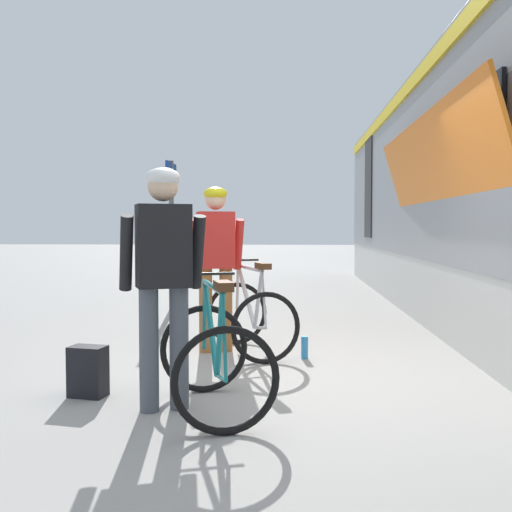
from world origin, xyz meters
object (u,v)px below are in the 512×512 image
Objects in this scene: bicycle_far_teal at (214,357)px; water_bottle_near_the_bikes at (305,347)px; cyclist_near_in_red at (216,254)px; cyclist_far_in_dark at (163,266)px; platform_sign_post at (171,209)px; water_bottle_by_the_backpack at (79,377)px; bicycle_near_silver at (251,316)px; backpack_on_platform at (88,371)px.

bicycle_far_teal is 1.93m from water_bottle_near_the_bikes.
cyclist_far_in_dark is (-0.12, -2.05, 0.00)m from cyclist_near_in_red.
platform_sign_post is (-1.00, 5.23, 0.57)m from cyclist_far_in_dark.
water_bottle_near_the_bikes is (0.70, 1.78, -0.29)m from bicycle_far_teal.
water_bottle_near_the_bikes reaches higher than water_bottle_by_the_backpack.
cyclist_far_in_dark is at bearing -104.41° from bicycle_near_silver.
cyclist_far_in_dark is 1.40× the size of bicycle_near_silver.
bicycle_near_silver is at bearing 65.36° from backpack_on_platform.
water_bottle_by_the_backpack is (-1.31, -1.48, -0.30)m from bicycle_near_silver.
platform_sign_post is at bearing 109.32° from cyclist_near_in_red.
cyclist_far_in_dark is 2.12m from bicycle_near_silver.
cyclist_far_in_dark is 1.33m from water_bottle_by_the_backpack.
water_bottle_by_the_backpack is (-1.18, 0.50, -0.30)m from bicycle_far_teal.
bicycle_far_teal is 0.51× the size of platform_sign_post.
platform_sign_post is (-1.50, 3.28, 1.22)m from bicycle_near_silver.
bicycle_far_teal is at bearing -22.90° from water_bottle_by_the_backpack.
water_bottle_near_the_bikes is at bearing 34.30° from water_bottle_by_the_backpack.
bicycle_near_silver is at bearing 75.59° from cyclist_far_in_dark.
backpack_on_platform is at bearing -51.43° from water_bottle_by_the_backpack.
cyclist_far_in_dark reaches higher than water_bottle_near_the_bikes.
bicycle_far_teal is at bearing -93.83° from bicycle_near_silver.
bicycle_near_silver is at bearing 160.50° from water_bottle_near_the_bikes.
cyclist_near_in_red and cyclist_far_in_dark have the same top height.
backpack_on_platform is (-1.04, 0.33, -0.20)m from bicycle_far_teal.
bicycle_far_teal is (0.25, -2.07, -0.65)m from cyclist_near_in_red.
backpack_on_platform is at bearing 155.95° from cyclist_far_in_dark.
cyclist_near_in_red is 2.05m from cyclist_far_in_dark.
bicycle_near_silver is 2.04m from backpack_on_platform.
bicycle_far_teal reaches higher than backpack_on_platform.
cyclist_far_in_dark reaches higher than backpack_on_platform.
bicycle_near_silver reaches higher than water_bottle_near_the_bikes.
backpack_on_platform is 1.89× the size of water_bottle_by_the_backpack.
cyclist_near_in_red is at bearing 166.13° from bicycle_near_silver.
water_bottle_near_the_bikes is (0.56, -0.20, -0.29)m from bicycle_near_silver.
bicycle_far_teal is 1.31m from water_bottle_by_the_backpack.
water_bottle_by_the_backpack is at bearing 149.77° from cyclist_far_in_dark.
bicycle_far_teal is 3.06× the size of backpack_on_platform.
backpack_on_platform is 0.17× the size of platform_sign_post.
water_bottle_near_the_bikes is 0.09× the size of platform_sign_post.
cyclist_far_in_dark is 0.73× the size of platform_sign_post.
cyclist_far_in_dark is at bearing -30.23° from water_bottle_by_the_backpack.
bicycle_far_teal is 5.57m from platform_sign_post.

